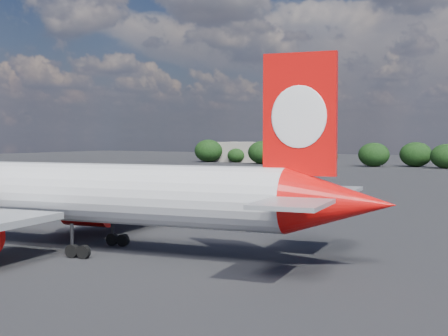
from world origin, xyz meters
The scene contains 4 objects.
ground centered at (0.00, 60.00, 0.00)m, with size 500.00×500.00×0.00m, color black.
qantas_airliner centered at (2.42, 10.92, 5.25)m, with size 52.85×50.37×17.24m.
terminal_building centered at (-65.00, 192.00, 4.00)m, with size 42.00×16.00×8.00m.
highway_sign centered at (-18.00, 176.00, 3.13)m, with size 6.00×0.30×4.50m.
Camera 1 is at (41.21, -32.79, 10.69)m, focal length 50.00 mm.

